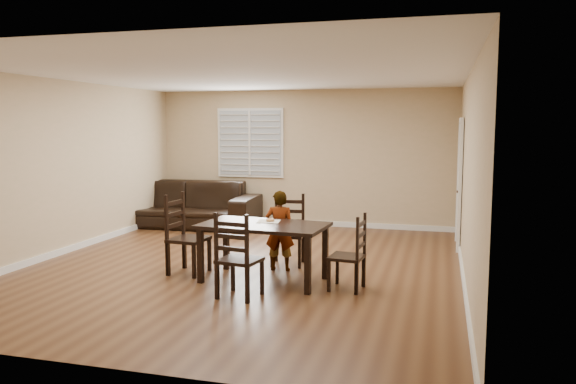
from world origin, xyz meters
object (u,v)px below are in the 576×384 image
object	(u,v)px
dining_table	(264,231)
chair_right	(356,256)
donut	(270,220)
chair_near	(289,232)
chair_far	(234,261)
child	(280,231)
chair_left	(180,237)
sofa	(182,204)

from	to	relation	value
dining_table	chair_right	xyz separation A→B (m)	(1.20, -0.10, -0.24)
donut	chair_near	bearing A→B (deg)	88.28
chair_far	child	size ratio (longest dim) A/B	0.91
chair_left	sofa	size ratio (longest dim) A/B	0.36
child	sofa	bearing A→B (deg)	-52.58
chair_far	chair_right	distance (m)	1.48
chair_right	donut	xyz separation A→B (m)	(-1.17, 0.28, 0.35)
dining_table	chair_near	bearing A→B (deg)	91.34
chair_right	sofa	distance (m)	5.33
dining_table	sofa	size ratio (longest dim) A/B	0.54
dining_table	chair_near	world-z (taller)	chair_near
chair_left	donut	world-z (taller)	chair_left
chair_far	chair_right	bearing A→B (deg)	-141.32
chair_far	donut	bearing A→B (deg)	-87.74
chair_near	chair_left	bearing A→B (deg)	-150.98
chair_far	chair_right	world-z (taller)	chair_far
chair_far	sofa	world-z (taller)	chair_far
chair_left	child	distance (m)	1.36
chair_near	donut	bearing A→B (deg)	-98.18
chair_left	child	xyz separation A→B (m)	(1.27, 0.47, 0.06)
chair_near	chair_left	xyz separation A→B (m)	(-1.28, -0.91, 0.03)
donut	sofa	world-z (taller)	sofa
dining_table	chair_left	xyz separation A→B (m)	(-1.22, 0.10, -0.17)
chair_far	chair_right	size ratio (longest dim) A/B	1.09
chair_near	chair_far	world-z (taller)	chair_near
chair_far	dining_table	bearing A→B (deg)	-86.73
chair_far	child	bearing A→B (deg)	-86.50
dining_table	chair_right	bearing A→B (deg)	-0.10
chair_left	chair_right	distance (m)	2.44
chair_left	dining_table	bearing A→B (deg)	-89.88
donut	sofa	distance (m)	4.32
donut	dining_table	bearing A→B (deg)	-101.05
dining_table	chair_far	distance (m)	0.87
sofa	chair_far	bearing A→B (deg)	-59.89
dining_table	sofa	distance (m)	4.42
chair_far	donut	distance (m)	1.08
dining_table	chair_far	xyz separation A→B (m)	(-0.08, -0.85, -0.20)
chair_near	donut	distance (m)	0.90
dining_table	sofa	world-z (taller)	sofa
chair_far	donut	xyz separation A→B (m)	(0.11, 1.02, 0.31)
chair_right	child	size ratio (longest dim) A/B	0.84
dining_table	donut	world-z (taller)	donut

